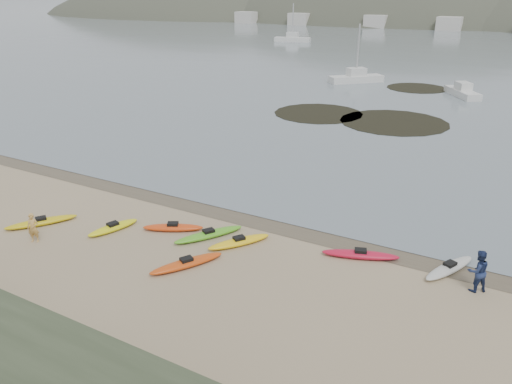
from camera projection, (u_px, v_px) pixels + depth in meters
The scene contains 7 objects.
ground at pixel (256, 217), 28.14m from camera, with size 600.00×600.00×0.00m, color tan.
wet_sand at pixel (253, 218), 27.90m from camera, with size 60.00×60.00×0.00m, color brown.
kayaks at pixel (216, 242), 25.00m from camera, with size 22.54×9.30×0.34m.
person_west at pixel (33, 228), 25.08m from camera, with size 0.57×0.37×1.55m, color tan.
person_east at pixel (478, 271), 20.92m from camera, with size 0.92×0.72×1.90m, color navy.
kelp_mats at pixel (376, 110), 52.78m from camera, with size 17.42×27.96×0.04m.
moored_boats at pixel (466, 58), 87.57m from camera, with size 99.05×78.14×1.19m.
Camera 1 is at (12.52, -22.24, 11.94)m, focal length 35.00 mm.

